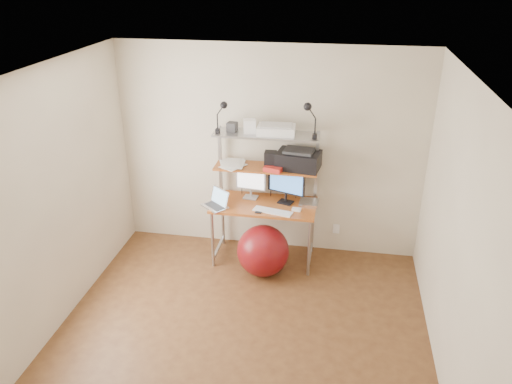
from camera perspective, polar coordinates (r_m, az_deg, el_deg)
room at (r=4.28m, az=-2.09°, el=-3.75°), size 3.60×3.60×3.60m
computer_desk at (r=5.73m, az=1.02°, el=0.83°), size 1.20×0.60×1.57m
wall_outlet at (r=6.22m, az=9.16°, el=-4.18°), size 0.08×0.01×0.12m
monitor_silver at (r=5.84m, az=-0.60°, el=1.28°), size 0.36×0.14×0.40m
monitor_black at (r=5.72m, az=3.47°, el=0.89°), size 0.44×0.19×0.46m
laptop at (r=5.71m, az=-4.45°, el=-1.23°), size 0.37×0.37×0.26m
keyboard at (r=5.59m, az=1.92°, el=-2.23°), size 0.46×0.22×0.01m
mouse at (r=5.63m, az=4.65°, el=-2.01°), size 0.11×0.07×0.03m
mac_mini at (r=5.78m, az=6.07°, el=-1.24°), size 0.22×0.22×0.04m
phone at (r=5.61m, az=0.39°, el=-2.11°), size 0.08×0.14×0.01m
printer at (r=5.66m, az=4.89°, el=3.73°), size 0.52×0.39×0.23m
nas_cube at (r=5.65m, az=1.66°, el=3.69°), size 0.14×0.14×0.20m
red_box at (r=5.59m, az=2.01°, el=2.66°), size 0.23×0.18×0.06m
scanner at (r=5.55m, az=2.34°, el=7.16°), size 0.43×0.29×0.11m
box_white at (r=5.57m, az=-0.73°, el=7.53°), size 0.16×0.14×0.16m
box_grey at (r=5.64m, az=-2.74°, el=7.44°), size 0.12×0.12×0.10m
clip_lamp_left at (r=5.52m, az=-3.85°, el=9.32°), size 0.14×0.08×0.36m
clip_lamp_right at (r=5.36m, az=6.10°, el=9.02°), size 0.16×0.09×0.39m
exercise_ball at (r=5.71m, az=0.81°, el=-6.73°), size 0.59×0.59×0.59m
paper_stack at (r=5.78m, az=-2.70°, el=3.24°), size 0.37×0.41×0.02m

